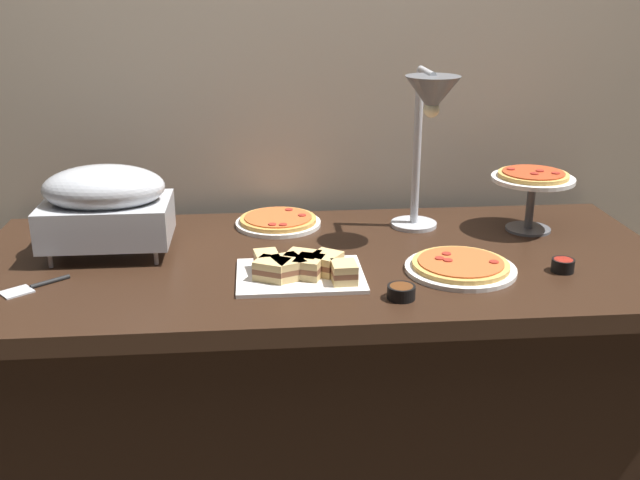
{
  "coord_description": "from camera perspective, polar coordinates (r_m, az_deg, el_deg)",
  "views": [
    {
      "loc": [
        -0.17,
        -1.87,
        1.48
      ],
      "look_at": [
        -0.01,
        0.0,
        0.81
      ],
      "focal_mm": 41.35,
      "sensor_mm": 36.0,
      "label": 1
    }
  ],
  "objects": [
    {
      "name": "back_wall",
      "position": [
        2.39,
        -0.89,
        12.96
      ],
      "size": [
        4.4,
        0.04,
        2.4
      ],
      "primitive_type": "cube",
      "color": "tan",
      "rests_on": "ground_plane"
    },
    {
      "name": "buffet_table",
      "position": [
        2.17,
        0.21,
        -10.6
      ],
      "size": [
        1.9,
        0.84,
        0.76
      ],
      "color": "black",
      "rests_on": "ground_plane"
    },
    {
      "name": "chafing_dish",
      "position": [
        2.07,
        -16.27,
        2.65
      ],
      "size": [
        0.34,
        0.23,
        0.25
      ],
      "color": "#B7BABF",
      "rests_on": "buffet_table"
    },
    {
      "name": "heat_lamp",
      "position": [
        2.07,
        8.42,
        9.78
      ],
      "size": [
        0.15,
        0.3,
        0.48
      ],
      "color": "#B7BABF",
      "rests_on": "buffet_table"
    },
    {
      "name": "pizza_plate_front",
      "position": [
        1.94,
        10.82,
        -2.03
      ],
      "size": [
        0.29,
        0.29,
        0.03
      ],
      "color": "white",
      "rests_on": "buffet_table"
    },
    {
      "name": "pizza_plate_center",
      "position": [
        2.26,
        -3.25,
        1.46
      ],
      "size": [
        0.26,
        0.26,
        0.03
      ],
      "color": "white",
      "rests_on": "buffet_table"
    },
    {
      "name": "pizza_plate_raised_stand",
      "position": [
        2.27,
        16.12,
        4.24
      ],
      "size": [
        0.24,
        0.24,
        0.18
      ],
      "color": "#595B60",
      "rests_on": "buffet_table"
    },
    {
      "name": "sandwich_platter",
      "position": [
        1.86,
        -1.51,
        -2.25
      ],
      "size": [
        0.32,
        0.24,
        0.06
      ],
      "color": "white",
      "rests_on": "buffet_table"
    },
    {
      "name": "sauce_cup_near",
      "position": [
        1.76,
        6.3,
        -3.99
      ],
      "size": [
        0.07,
        0.07,
        0.03
      ],
      "color": "black",
      "rests_on": "buffet_table"
    },
    {
      "name": "sauce_cup_far",
      "position": [
        2.01,
        18.28,
        -1.84
      ],
      "size": [
        0.06,
        0.06,
        0.03
      ],
      "color": "black",
      "rests_on": "buffet_table"
    },
    {
      "name": "serving_spatula",
      "position": [
        1.94,
        -21.33,
        -3.41
      ],
      "size": [
        0.15,
        0.13,
        0.01
      ],
      "color": "#B7BABF",
      "rests_on": "buffet_table"
    }
  ]
}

